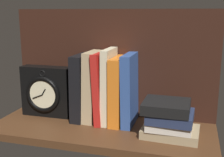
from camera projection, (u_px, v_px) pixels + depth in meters
The scene contains 10 objects.
ground_plane at pixel (101, 130), 98.69cm from camera, with size 75.11×29.01×2.50cm, color #4C2D19.
back_panel at pixel (113, 63), 107.09cm from camera, with size 75.11×1.20×39.02cm, color black.
book_black_skeptic at pixel (81, 87), 103.99cm from camera, with size 4.05×13.05×23.41cm, color black.
book_tan_shortstories at pixel (93, 86), 102.72cm from camera, with size 3.84×12.27×24.69cm, color tan.
book_red_requiem at pixel (102, 87), 101.83cm from camera, with size 2.27×14.44×24.61cm, color red.
book_cream_twain at pixel (109, 86), 100.99cm from camera, with size 2.45×13.06×25.85cm, color beige.
book_orange_pandolfini at pixel (119, 91), 100.37cm from camera, with size 3.90×14.39×23.05cm, color orange.
book_blue_modern at pixel (130, 90), 99.20cm from camera, with size 3.31×14.02×24.29cm, color #2D4C8E.
framed_clock at pixel (46, 92), 107.58cm from camera, with size 18.54×6.43×18.54cm.
book_stack_side at pixel (169, 119), 90.04cm from camera, with size 17.89×13.87×11.36cm.
Camera 1 is at (28.67, -87.76, 38.00)cm, focal length 46.70 mm.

